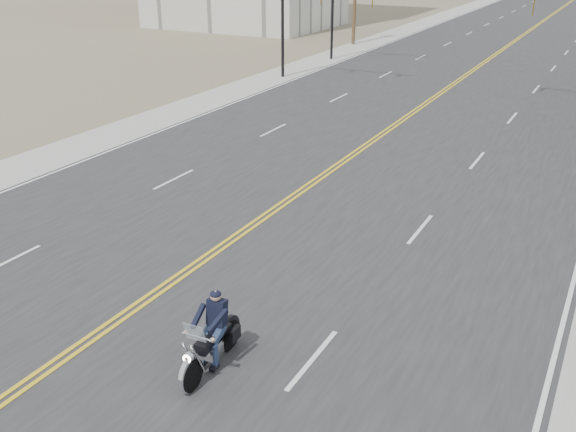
{
  "coord_description": "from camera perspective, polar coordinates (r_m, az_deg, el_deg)",
  "views": [
    {
      "loc": [
        10.15,
        -6.81,
        8.74
      ],
      "look_at": [
        2.39,
        7.71,
        1.6
      ],
      "focal_mm": 40.0,
      "sensor_mm": 36.0,
      "label": 1
    }
  ],
  "objects": [
    {
      "name": "ground_plane",
      "position": [
        15.03,
        -23.24,
        -14.36
      ],
      "size": [
        400.0,
        400.0,
        0.0
      ],
      "primitive_type": "plane",
      "color": "#776D56",
      "rests_on": "ground"
    },
    {
      "name": "road",
      "position": [
        77.97,
        21.27,
        15.5
      ],
      "size": [
        20.0,
        200.0,
        0.01
      ],
      "primitive_type": "cube",
      "color": "#303033",
      "rests_on": "ground"
    },
    {
      "name": "traffic_mast_left",
      "position": [
        43.43,
        1.98,
        18.41
      ],
      "size": [
        7.1,
        0.26,
        7.0
      ],
      "color": "black",
      "rests_on": "ground"
    },
    {
      "name": "sidewalk_left",
      "position": [
        80.28,
        12.85,
        16.65
      ],
      "size": [
        3.0,
        200.0,
        0.01
      ],
      "primitive_type": "cube",
      "color": "#A5A5A0",
      "rests_on": "ground"
    },
    {
      "name": "motorcyclist",
      "position": [
        14.19,
        -6.94,
        -10.33
      ],
      "size": [
        1.14,
        2.35,
        1.79
      ],
      "primitive_type": null,
      "rotation": [
        0.0,
        0.0,
        3.21
      ],
      "color": "black",
      "rests_on": "ground"
    }
  ]
}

